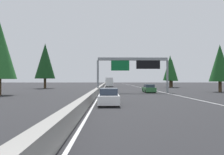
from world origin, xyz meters
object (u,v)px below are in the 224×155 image
(sign_gantry_overhead, at_px, (134,65))
(bus_near_right, at_px, (109,82))
(sedan_mid_center, at_px, (109,97))
(sedan_distant_b, at_px, (149,89))
(conifer_right_far, at_px, (172,70))
(conifer_left_near, at_px, (45,61))
(conifer_right_near, at_px, (220,63))
(conifer_right_mid, at_px, (170,68))
(pickup_distant_a, at_px, (109,83))

(sign_gantry_overhead, relative_size, bus_near_right, 1.10)
(sedan_mid_center, relative_size, bus_near_right, 0.38)
(sedan_distant_b, xyz_separation_m, conifer_right_far, (30.24, -13.34, 4.85))
(conifer_right_far, relative_size, conifer_left_near, 0.74)
(bus_near_right, bearing_deg, conifer_right_near, -150.36)
(sign_gantry_overhead, xyz_separation_m, conifer_right_near, (1.89, -16.40, 0.49))
(bus_near_right, distance_m, conifer_right_mid, 22.08)
(conifer_right_mid, bearing_deg, pickup_distant_a, 18.68)
(sign_gantry_overhead, distance_m, conifer_right_mid, 30.26)
(pickup_distant_a, xyz_separation_m, conifer_left_near, (-60.56, 17.61, 6.52))
(sign_gantry_overhead, xyz_separation_m, conifer_right_far, (31.15, -16.21, 0.59))
(sedan_mid_center, xyz_separation_m, sedan_distant_b, (19.22, -7.33, 0.00))
(sign_gantry_overhead, xyz_separation_m, bus_near_right, (37.97, 4.14, -3.22))
(conifer_right_near, xyz_separation_m, conifer_right_mid, (24.74, 2.07, 0.54))
(conifer_right_near, height_order, conifer_right_mid, conifer_right_mid)
(conifer_left_near, bearing_deg, sign_gantry_overhead, -133.18)
(pickup_distant_a, height_order, conifer_right_mid, conifer_right_mid)
(bus_near_right, height_order, conifer_right_far, conifer_right_far)
(conifer_left_near, bearing_deg, conifer_right_near, -115.81)
(conifer_right_far, xyz_separation_m, conifer_left_near, (-10.87, 37.81, 1.90))
(sign_gantry_overhead, distance_m, sedan_mid_center, 19.32)
(conifer_right_mid, bearing_deg, conifer_left_near, 100.04)
(sedan_mid_center, bearing_deg, sign_gantry_overhead, -13.72)
(sign_gantry_overhead, xyz_separation_m, conifer_right_mid, (26.64, -14.33, 1.03))
(sedan_mid_center, height_order, conifer_left_near, conifer_left_near)
(sign_gantry_overhead, distance_m, conifer_right_far, 35.12)
(conifer_right_mid, xyz_separation_m, conifer_right_far, (4.51, -1.88, -0.44))
(pickup_distant_a, distance_m, conifer_left_near, 63.40)
(conifer_right_mid, bearing_deg, sedan_distant_b, 155.98)
(sedan_distant_b, height_order, conifer_left_near, conifer_left_near)
(sign_gantry_overhead, distance_m, pickup_distant_a, 81.03)
(conifer_right_near, bearing_deg, sedan_mid_center, 134.07)
(bus_near_right, relative_size, conifer_left_near, 0.94)
(sedan_distant_b, bearing_deg, conifer_right_mid, -24.02)
(sedan_mid_center, height_order, conifer_right_near, conifer_right_near)
(pickup_distant_a, xyz_separation_m, conifer_right_far, (-49.68, -20.20, 4.62))
(sedan_distant_b, bearing_deg, conifer_left_near, 51.64)
(sedan_distant_b, distance_m, conifer_right_far, 33.40)
(conifer_left_near, bearing_deg, conifer_right_mid, -79.96)
(sedan_distant_b, relative_size, pickup_distant_a, 0.79)
(sign_gantry_overhead, height_order, conifer_right_far, conifer_right_far)
(sign_gantry_overhead, bearing_deg, conifer_right_mid, -28.28)
(sedan_mid_center, distance_m, conifer_right_mid, 49.00)
(conifer_right_mid, bearing_deg, sedan_mid_center, 157.30)
(conifer_right_mid, distance_m, conifer_right_far, 4.91)
(sign_gantry_overhead, xyz_separation_m, pickup_distant_a, (80.83, 4.00, -4.03))
(sedan_mid_center, bearing_deg, conifer_left_near, 23.95)
(sedan_mid_center, xyz_separation_m, conifer_right_mid, (44.94, -18.80, 5.29))
(bus_near_right, bearing_deg, sedan_distant_b, -169.31)
(sign_gantry_overhead, distance_m, sedan_distant_b, 5.21)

